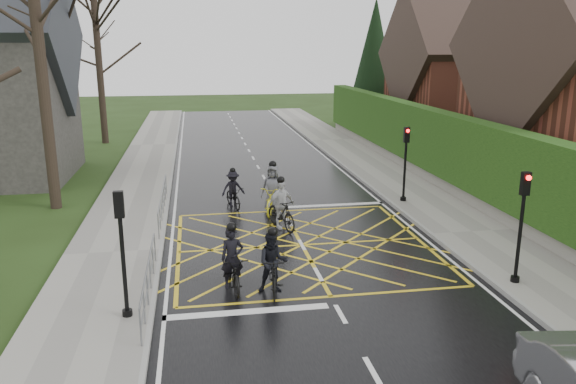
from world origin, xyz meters
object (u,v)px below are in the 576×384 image
object	(u,v)px
cyclist_rear	(233,268)
cyclist_lead	(273,195)
cyclist_back	(273,268)
cyclist_mid	(233,193)
cyclist_front	(281,210)

from	to	relation	value
cyclist_rear	cyclist_lead	distance (m)	7.23
cyclist_back	cyclist_lead	world-z (taller)	cyclist_lead
cyclist_mid	cyclist_lead	world-z (taller)	cyclist_lead
cyclist_mid	cyclist_front	distance (m)	3.46
cyclist_back	cyclist_rear	bearing A→B (deg)	163.60
cyclist_back	cyclist_lead	size ratio (longest dim) A/B	0.82
cyclist_mid	cyclist_lead	size ratio (longest dim) A/B	0.78
cyclist_back	cyclist_mid	bearing A→B (deg)	99.33
cyclist_back	cyclist_lead	distance (m)	7.43
cyclist_rear	cyclist_front	distance (m)	5.30
cyclist_rear	cyclist_lead	size ratio (longest dim) A/B	0.87
cyclist_lead	cyclist_back	bearing A→B (deg)	-78.98
cyclist_front	cyclist_back	bearing A→B (deg)	-120.81
cyclist_back	cyclist_lead	xyz separation A→B (m)	(1.04, 7.36, 0.04)
cyclist_mid	cyclist_front	world-z (taller)	cyclist_front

